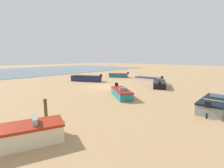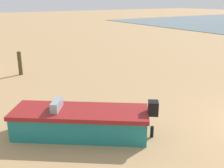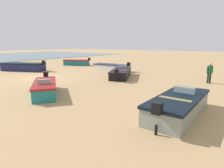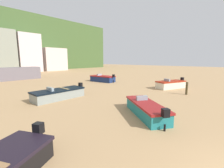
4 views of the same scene
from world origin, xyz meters
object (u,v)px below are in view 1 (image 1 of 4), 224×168
at_px(boat_white_0, 148,79).
at_px(boat_teal_7, 118,75).
at_px(boat_teal_2, 121,93).
at_px(mooring_post_near_water, 46,108).
at_px(boat_cream_1, 20,135).
at_px(boat_navy_6, 86,78).
at_px(boat_grey_4, 214,104).
at_px(boat_black_5, 159,84).

bearing_deg(boat_white_0, boat_teal_7, 74.96).
height_order(boat_teal_2, boat_teal_7, boat_teal_7).
bearing_deg(boat_teal_2, mooring_post_near_water, 35.00).
bearing_deg(boat_cream_1, boat_navy_6, 154.63).
relative_size(boat_cream_1, mooring_post_near_water, 3.20).
relative_size(boat_teal_2, mooring_post_near_water, 3.18).
height_order(boat_teal_2, mooring_post_near_water, mooring_post_near_water).
bearing_deg(boat_teal_7, boat_white_0, -127.84).
bearing_deg(mooring_post_near_water, boat_cream_1, 45.66).
relative_size(boat_cream_1, boat_grey_4, 0.84).
distance_m(boat_white_0, mooring_post_near_water, 18.65).
height_order(boat_grey_4, mooring_post_near_water, mooring_post_near_water).
xyz_separation_m(boat_cream_1, boat_teal_2, (-9.90, -2.17, -0.05)).
xyz_separation_m(boat_teal_2, boat_grey_4, (-1.37, 7.64, 0.02)).
relative_size(boat_white_0, boat_navy_6, 0.89).
xyz_separation_m(boat_white_0, boat_teal_2, (10.86, 3.03, 0.02)).
bearing_deg(boat_white_0, boat_black_5, -135.24).
bearing_deg(boat_white_0, boat_teal_2, -167.73).
xyz_separation_m(boat_grey_4, boat_navy_6, (-3.38, -18.75, 0.04)).
height_order(boat_black_5, boat_navy_6, boat_navy_6).
bearing_deg(boat_teal_7, boat_teal_2, -165.85).
xyz_separation_m(boat_navy_6, boat_teal_7, (-7.66, 0.61, -0.05)).
height_order(boat_teal_2, boat_navy_6, boat_navy_6).
height_order(boat_cream_1, boat_navy_6, boat_navy_6).
height_order(boat_white_0, boat_navy_6, boat_navy_6).
bearing_deg(boat_navy_6, boat_teal_2, -137.80).
bearing_deg(boat_teal_2, boat_white_0, -127.77).
distance_m(boat_navy_6, boat_teal_7, 7.69).
bearing_deg(boat_grey_4, boat_navy_6, 169.97).
bearing_deg(boat_grey_4, boat_cream_1, -115.69).
bearing_deg(boat_teal_2, boat_black_5, -145.32).
height_order(boat_white_0, boat_cream_1, boat_cream_1).
xyz_separation_m(boat_cream_1, boat_black_5, (-17.80, -1.89, -0.08)).
relative_size(boat_navy_6, boat_teal_7, 1.35).
relative_size(boat_cream_1, boat_teal_2, 1.00).
relative_size(boat_teal_2, boat_grey_4, 0.84).
distance_m(boat_white_0, boat_teal_7, 7.64).
relative_size(boat_grey_4, mooring_post_near_water, 3.80).
xyz_separation_m(boat_cream_1, boat_teal_7, (-22.32, -12.67, -0.04)).
bearing_deg(boat_cream_1, boat_teal_2, 124.78).
relative_size(boat_black_5, boat_teal_7, 1.21).
distance_m(boat_teal_2, boat_black_5, 7.90).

